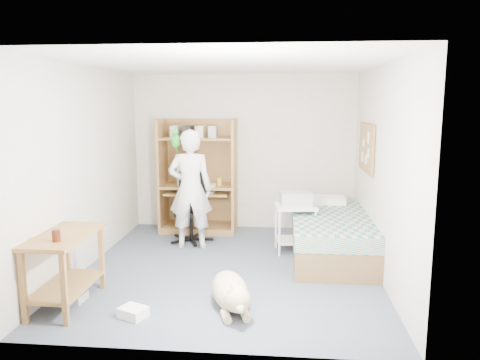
{
  "coord_description": "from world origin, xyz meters",
  "views": [
    {
      "loc": [
        0.65,
        -5.57,
        2.07
      ],
      "look_at": [
        0.08,
        0.47,
        1.05
      ],
      "focal_mm": 35.0,
      "sensor_mm": 36.0,
      "label": 1
    }
  ],
  "objects": [
    {
      "name": "pencil_cup",
      "position": [
        -0.35,
        1.65,
        0.82
      ],
      "size": [
        0.08,
        0.08,
        0.12
      ],
      "primitive_type": "cylinder",
      "color": "gold",
      "rests_on": "computer_hutch"
    },
    {
      "name": "side_desk",
      "position": [
        -1.55,
        -1.2,
        0.49
      ],
      "size": [
        0.5,
        1.0,
        0.75
      ],
      "color": "brown",
      "rests_on": "floor"
    },
    {
      "name": "office_chair",
      "position": [
        -0.71,
        1.15,
        0.36
      ],
      "size": [
        0.57,
        0.57,
        1.02
      ],
      "rotation": [
        0.0,
        0.0,
        0.07
      ],
      "color": "black",
      "rests_on": "floor"
    },
    {
      "name": "wall_left",
      "position": [
        -1.8,
        0.0,
        1.25
      ],
      "size": [
        0.02,
        4.0,
        2.5
      ],
      "primitive_type": "cube",
      "color": "beige",
      "rests_on": "floor"
    },
    {
      "name": "ceiling",
      "position": [
        0.0,
        0.0,
        2.5
      ],
      "size": [
        3.6,
        4.0,
        0.02
      ],
      "primitive_type": "cube",
      "color": "white",
      "rests_on": "wall_back"
    },
    {
      "name": "crt_monitor",
      "position": [
        -0.81,
        1.75,
        0.97
      ],
      "size": [
        0.47,
        0.49,
        0.41
      ],
      "rotation": [
        0.0,
        0.0,
        0.1
      ],
      "color": "beige",
      "rests_on": "computer_hutch"
    },
    {
      "name": "keyboard",
      "position": [
        -0.65,
        1.58,
        0.67
      ],
      "size": [
        0.47,
        0.22,
        0.03
      ],
      "primitive_type": "cube",
      "rotation": [
        0.0,
        0.0,
        -0.15
      ],
      "color": "beige",
      "rests_on": "computer_hutch"
    },
    {
      "name": "person",
      "position": [
        -0.66,
        0.84,
        0.85
      ],
      "size": [
        0.64,
        0.45,
        1.69
      ],
      "primitive_type": "imported",
      "rotation": [
        0.0,
        0.0,
        3.22
      ],
      "color": "white",
      "rests_on": "floor"
    },
    {
      "name": "wall_right",
      "position": [
        1.8,
        0.0,
        1.25
      ],
      "size": [
        0.02,
        4.0,
        2.5
      ],
      "primitive_type": "cube",
      "color": "beige",
      "rests_on": "floor"
    },
    {
      "name": "floor",
      "position": [
        0.0,
        0.0,
        0.0
      ],
      "size": [
        4.0,
        4.0,
        0.0
      ],
      "primitive_type": "plane",
      "color": "#434C5B",
      "rests_on": "ground"
    },
    {
      "name": "printer_cart",
      "position": [
        0.83,
        0.76,
        0.44
      ],
      "size": [
        0.61,
        0.51,
        0.66
      ],
      "rotation": [
        0.0,
        0.0,
        0.14
      ],
      "color": "white",
      "rests_on": "floor"
    },
    {
      "name": "printer",
      "position": [
        0.83,
        0.76,
        0.75
      ],
      "size": [
        0.46,
        0.37,
        0.18
      ],
      "primitive_type": "cube",
      "rotation": [
        0.0,
        0.0,
        0.14
      ],
      "color": "#AEADA9",
      "rests_on": "printer_cart"
    },
    {
      "name": "computer_hutch",
      "position": [
        -0.7,
        1.74,
        0.82
      ],
      "size": [
        1.2,
        0.63,
        1.8
      ],
      "color": "olive",
      "rests_on": "floor"
    },
    {
      "name": "corkboard",
      "position": [
        1.77,
        0.9,
        1.45
      ],
      "size": [
        0.04,
        0.94,
        0.66
      ],
      "color": "olive",
      "rests_on": "wall_right"
    },
    {
      "name": "dog",
      "position": [
        0.14,
        -1.14,
        0.18
      ],
      "size": [
        0.55,
        1.07,
        0.41
      ],
      "rotation": [
        0.0,
        0.0,
        0.29
      ],
      "color": "#D1BE8C",
      "rests_on": "floor"
    },
    {
      "name": "floor_box_b",
      "position": [
        -1.5,
        -1.12,
        0.04
      ],
      "size": [
        0.2,
        0.23,
        0.08
      ],
      "primitive_type": "cube",
      "rotation": [
        0.0,
        0.0,
        -0.08
      ],
      "color": "#AEAEA9",
      "rests_on": "floor"
    },
    {
      "name": "wall_back",
      "position": [
        0.0,
        2.0,
        1.25
      ],
      "size": [
        3.6,
        0.02,
        2.5
      ],
      "primitive_type": "cube",
      "color": "beige",
      "rests_on": "floor"
    },
    {
      "name": "drink_glass",
      "position": [
        -1.5,
        -1.44,
        0.81
      ],
      "size": [
        0.08,
        0.08,
        0.12
      ],
      "primitive_type": "cylinder",
      "color": "#3F180A",
      "rests_on": "side_desk"
    },
    {
      "name": "parrot",
      "position": [
        -0.86,
        0.85,
        1.55
      ],
      "size": [
        0.12,
        0.22,
        0.34
      ],
      "rotation": [
        0.0,
        0.0,
        0.07
      ],
      "color": "#1A8012",
      "rests_on": "person"
    },
    {
      "name": "floor_box_a",
      "position": [
        -0.78,
        -1.42,
        0.05
      ],
      "size": [
        0.31,
        0.28,
        0.1
      ],
      "primitive_type": "cube",
      "rotation": [
        0.0,
        0.0,
        -0.42
      ],
      "color": "white",
      "rests_on": "floor"
    },
    {
      "name": "bed",
      "position": [
        1.3,
        0.62,
        0.29
      ],
      "size": [
        1.02,
        2.02,
        0.66
      ],
      "color": "brown",
      "rests_on": "floor"
    }
  ]
}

